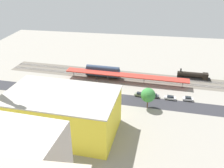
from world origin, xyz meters
TOP-DOWN VIEW (x-y plane):
  - ground_plane at (0.00, 0.00)m, footprint 199.24×199.24m
  - rail_bed at (0.00, -20.56)m, footprint 125.11×20.99m
  - street_asphalt at (0.00, 3.18)m, footprint 124.84×16.83m
  - track_rails at (0.00, -20.56)m, footprint 124.28×14.57m
  - platform_canopy_near at (-1.12, -13.72)m, footprint 60.17×8.47m
  - locomotive at (-34.58, -23.13)m, footprint 16.23×3.55m
  - freight_coach_far at (11.14, -17.98)m, footprint 17.79×3.91m
  - parked_car_0 at (-29.50, -0.37)m, footprint 4.38×2.10m
  - parked_car_1 at (-22.08, -0.11)m, footprint 4.91×2.27m
  - parked_car_2 at (-15.06, -0.73)m, footprint 4.80×2.08m
  - parked_car_3 at (-8.80, -0.77)m, footprint 4.30×2.21m
  - construction_building at (15.67, 28.24)m, footprint 37.92×23.86m
  - construction_roof_slab at (15.67, 28.24)m, footprint 38.56×24.50m
  - box_truck_0 at (29.00, 12.08)m, footprint 8.93×3.52m
  - box_truck_1 at (23.18, 10.76)m, footprint 9.97×3.00m
  - box_truck_2 at (16.20, 11.72)m, footprint 9.70×3.96m
  - street_tree_0 at (25.24, 7.49)m, footprint 5.02×5.02m
  - street_tree_1 at (15.32, 7.73)m, footprint 5.82×5.82m
  - street_tree_2 at (30.44, 8.08)m, footprint 5.94×5.94m
  - street_tree_3 at (-12.65, 8.22)m, footprint 5.80×5.80m
  - street_tree_4 at (19.77, 7.31)m, footprint 5.10×5.10m
  - traffic_light at (10.60, -1.47)m, footprint 0.50×0.36m

SIDE VIEW (x-z plane):
  - ground_plane at x=0.00m, z-range 0.00..0.00m
  - rail_bed at x=0.00m, z-range 0.00..0.01m
  - street_asphalt at x=0.00m, z-range 0.00..0.01m
  - track_rails at x=0.00m, z-range 0.12..0.24m
  - parked_car_2 at x=-15.06m, z-range -0.08..1.55m
  - parked_car_1 at x=-22.08m, z-range -0.08..1.60m
  - parked_car_3 at x=-8.80m, z-range -0.10..1.68m
  - parked_car_0 at x=-29.50m, z-range -0.10..1.70m
  - box_truck_0 at x=29.00m, z-range -0.03..3.10m
  - box_truck_2 at x=16.20m, z-range -0.02..3.20m
  - box_truck_1 at x=23.18m, z-range -0.04..3.40m
  - locomotive at x=-34.58m, z-range -0.71..4.21m
  - freight_coach_far at x=11.14m, z-range 0.17..6.11m
  - platform_canopy_near at x=-1.12m, z-range 1.76..5.75m
  - traffic_light at x=10.60m, z-range 1.12..8.42m
  - street_tree_2 at x=30.44m, z-range 1.01..9.00m
  - street_tree_1 at x=15.32m, z-range 1.07..9.05m
  - street_tree_0 at x=25.24m, z-range 1.40..9.25m
  - street_tree_4 at x=19.77m, z-range 1.42..9.43m
  - street_tree_3 at x=-12.65m, z-range 1.46..10.20m
  - construction_building at x=15.67m, z-range 0.00..14.23m
  - construction_roof_slab at x=15.67m, z-range 14.23..14.63m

